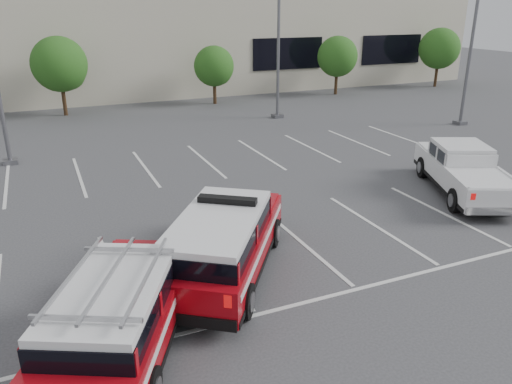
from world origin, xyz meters
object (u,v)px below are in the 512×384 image
tree_far_right (440,50)px  ladder_suv (122,317)px  convention_building (117,29)px  tree_mid_right (215,67)px  white_pickup (463,175)px  tree_right (338,58)px  tree_mid_left (61,66)px  light_pole_right (473,32)px  light_pole_mid (279,30)px  fire_chief_suv (224,247)px

tree_far_right → ladder_suv: (-30.69, -24.94, -2.25)m
convention_building → tree_far_right: 26.83m
tree_mid_right → white_pickup: (2.34, -20.74, -1.80)m
tree_right → tree_far_right: (10.00, 0.00, 0.27)m
tree_mid_left → tree_far_right: same height
light_pole_right → white_pickup: light_pole_right is taller
light_pole_mid → white_pickup: size_ratio=1.70×
tree_right → light_pole_mid: bearing=-143.2°
convention_building → light_pole_right: size_ratio=5.86×
fire_chief_suv → tree_right: bearing=87.3°
tree_mid_left → white_pickup: bearing=-59.2°
light_pole_mid → tree_right: bearing=36.8°
convention_building → light_pole_right: 26.99m
tree_mid_left → light_pole_right: light_pole_right is taller
tree_mid_left → light_pole_mid: light_pole_mid is taller
tree_mid_left → light_pole_right: size_ratio=0.47×
tree_mid_left → tree_far_right: (30.00, 0.00, 0.00)m
light_pole_right → fire_chief_suv: 22.10m
white_pickup → ladder_suv: (-13.03, -4.19, 0.09)m
tree_mid_left → fire_chief_suv: 23.14m
tree_mid_right → tree_far_right: tree_far_right is taller
tree_mid_left → tree_mid_right: 10.01m
tree_mid_right → ladder_suv: 27.19m
white_pickup → ladder_suv: bearing=-137.5°
tree_mid_right → fire_chief_suv: size_ratio=0.69×
light_pole_mid → ladder_suv: (-12.60, -18.89, -4.40)m
white_pickup → tree_mid_left: bearing=145.4°
convention_building → tree_right: convention_building is taller
tree_right → light_pole_mid: size_ratio=0.43×
tree_right → light_pole_mid: 10.38m
white_pickup → convention_building: bearing=128.0°
tree_right → convention_building: bearing=146.6°
tree_far_right → convention_building: bearing=158.5°
tree_mid_right → tree_far_right: size_ratio=0.82×
convention_building → tree_right: 17.96m
tree_mid_left → tree_right: (20.00, -0.00, -0.27)m
tree_mid_right → tree_far_right: bearing=0.0°
convention_building → white_pickup: bearing=-76.7°
convention_building → light_pole_mid: convention_building is taller
tree_mid_left → tree_right: 20.00m
convention_building → fire_chief_suv: (-2.92, -32.75, -3.91)m
tree_mid_left → light_pole_mid: (11.91, -6.05, 2.14)m
tree_mid_right → light_pole_mid: light_pole_mid is taller
light_pole_mid → fire_chief_suv: 19.98m
tree_mid_right → tree_right: bearing=0.0°
light_pole_right → white_pickup: size_ratio=1.70×
tree_right → light_pole_right: bearing=-85.7°
convention_building → light_pole_mid: (6.82, -15.86, 0.47)m
light_pole_mid → ladder_suv: 23.13m
tree_mid_right → light_pole_right: size_ratio=0.39×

